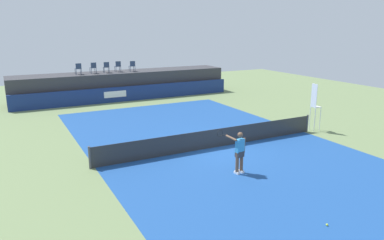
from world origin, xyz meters
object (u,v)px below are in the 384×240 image
at_px(net_post_near, 90,158).
at_px(tennis_ball, 327,225).
at_px(spectator_chair_far_left, 78,68).
at_px(spectator_chair_left, 93,67).
at_px(umpire_chair, 315,104).
at_px(spectator_chair_center, 106,67).
at_px(spectator_chair_right, 118,66).
at_px(net_post_far, 307,123).
at_px(tennis_player, 239,151).
at_px(spectator_chair_far_right, 132,66).

bearing_deg(net_post_near, tennis_ball, -56.25).
relative_size(spectator_chair_far_left, tennis_ball, 13.06).
bearing_deg(spectator_chair_left, umpire_chair, -58.86).
bearing_deg(umpire_chair, spectator_chair_center, 118.20).
bearing_deg(spectator_chair_far_left, spectator_chair_right, 5.07).
xyz_separation_m(umpire_chair, net_post_far, (-0.46, -0.00, -1.09)).
bearing_deg(tennis_player, spectator_chair_left, 95.00).
height_order(spectator_chair_far_right, umpire_chair, spectator_chair_far_right).
distance_m(spectator_chair_far_left, tennis_ball, 23.34).
bearing_deg(umpire_chair, spectator_chair_far_left, 124.58).
height_order(spectator_chair_center, net_post_far, spectator_chair_center).
height_order(spectator_chair_left, net_post_near, spectator_chair_left).
distance_m(spectator_chair_far_left, spectator_chair_center, 2.26).
xyz_separation_m(net_post_far, tennis_player, (-7.04, -3.32, 0.46)).
relative_size(spectator_chair_center, umpire_chair, 0.32).
distance_m(spectator_chair_left, tennis_player, 18.56).
relative_size(spectator_chair_center, spectator_chair_far_right, 1.00).
bearing_deg(spectator_chair_right, tennis_ball, -91.14).
bearing_deg(spectator_chair_right, spectator_chair_far_right, -16.30).
relative_size(spectator_chair_far_right, umpire_chair, 0.32).
height_order(spectator_chair_far_left, spectator_chair_center, same).
height_order(spectator_chair_right, tennis_player, spectator_chair_right).
bearing_deg(net_post_far, spectator_chair_center, 116.80).
distance_m(spectator_chair_left, umpire_chair, 17.66).
bearing_deg(spectator_chair_far_left, tennis_ball, -82.99).
height_order(spectator_chair_right, umpire_chair, spectator_chair_right).
height_order(net_post_near, tennis_ball, net_post_near).
height_order(spectator_chair_center, spectator_chair_right, same).
height_order(umpire_chair, tennis_player, umpire_chair).
relative_size(spectator_chair_far_right, tennis_player, 0.50).
xyz_separation_m(spectator_chair_left, tennis_player, (1.61, -18.41, -1.73)).
xyz_separation_m(spectator_chair_center, umpire_chair, (8.06, -15.03, -1.11)).
distance_m(spectator_chair_right, spectator_chair_far_right, 1.19).
bearing_deg(spectator_chair_far_left, net_post_far, -56.65).
bearing_deg(spectator_chair_left, spectator_chair_right, 4.63).
bearing_deg(spectator_chair_far_left, umpire_chair, -55.42).
distance_m(spectator_chair_far_left, spectator_chair_left, 1.21).
distance_m(spectator_chair_center, net_post_near, 15.94).
xyz_separation_m(spectator_chair_left, spectator_chair_center, (1.05, -0.05, 0.00)).
bearing_deg(spectator_chair_right, net_post_near, -110.95).
xyz_separation_m(spectator_chair_right, net_post_far, (6.56, -15.26, -2.19)).
bearing_deg(net_post_near, net_post_far, 0.00).
bearing_deg(tennis_ball, spectator_chair_center, 91.42).
distance_m(spectator_chair_far_right, tennis_ball, 23.18).
distance_m(umpire_chair, net_post_far, 1.18).
distance_m(spectator_chair_left, net_post_far, 17.53).
bearing_deg(tennis_player, net_post_near, 148.25).
distance_m(spectator_chair_center, spectator_chair_far_right, 2.18).
height_order(spectator_chair_far_left, net_post_near, spectator_chair_far_left).
height_order(spectator_chair_center, tennis_player, spectator_chair_center).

